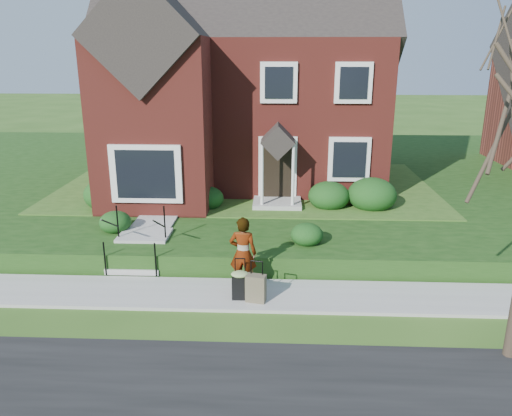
# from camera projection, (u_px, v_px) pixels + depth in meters

# --- Properties ---
(ground) EXTENTS (120.00, 120.00, 0.00)m
(ground) POSITION_uv_depth(u_px,v_px,m) (225.00, 296.00, 11.85)
(ground) COLOR #2D5119
(ground) RESTS_ON ground
(sidewalk) EXTENTS (60.00, 1.60, 0.08)m
(sidewalk) POSITION_uv_depth(u_px,v_px,m) (225.00, 294.00, 11.84)
(sidewalk) COLOR #9E9B93
(sidewalk) RESTS_ON ground
(terrace) EXTENTS (44.00, 20.00, 0.60)m
(terrace) POSITION_uv_depth(u_px,v_px,m) (341.00, 177.00, 21.99)
(terrace) COLOR #16380F
(terrace) RESTS_ON ground
(walkway) EXTENTS (1.20, 6.00, 0.06)m
(walkway) POSITION_uv_depth(u_px,v_px,m) (166.00, 207.00, 16.54)
(walkway) COLOR #9E9B93
(walkway) RESTS_ON terrace
(main_house) EXTENTS (10.40, 10.20, 9.40)m
(main_house) POSITION_uv_depth(u_px,v_px,m) (243.00, 60.00, 19.45)
(main_house) COLOR maroon
(main_house) RESTS_ON terrace
(front_steps) EXTENTS (1.40, 2.02, 1.50)m
(front_steps) POSITION_uv_depth(u_px,v_px,m) (141.00, 247.00, 13.58)
(front_steps) COLOR #9E9B93
(front_steps) RESTS_ON ground
(foundation_shrubs) EXTENTS (10.34, 4.58, 1.12)m
(foundation_shrubs) POSITION_uv_depth(u_px,v_px,m) (251.00, 195.00, 16.21)
(foundation_shrubs) COLOR #10330F
(foundation_shrubs) RESTS_ON terrace
(woman) EXTENTS (0.70, 0.49, 1.80)m
(woman) POSITION_uv_depth(u_px,v_px,m) (243.00, 253.00, 11.82)
(woman) COLOR #999999
(woman) RESTS_ON sidewalk
(suitcase_black) EXTENTS (0.42, 0.35, 0.99)m
(suitcase_black) POSITION_uv_depth(u_px,v_px,m) (240.00, 283.00, 11.44)
(suitcase_black) COLOR black
(suitcase_black) RESTS_ON sidewalk
(suitcase_olive) EXTENTS (0.49, 0.34, 0.97)m
(suitcase_olive) POSITION_uv_depth(u_px,v_px,m) (256.00, 288.00, 11.34)
(suitcase_olive) COLOR brown
(suitcase_olive) RESTS_ON sidewalk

